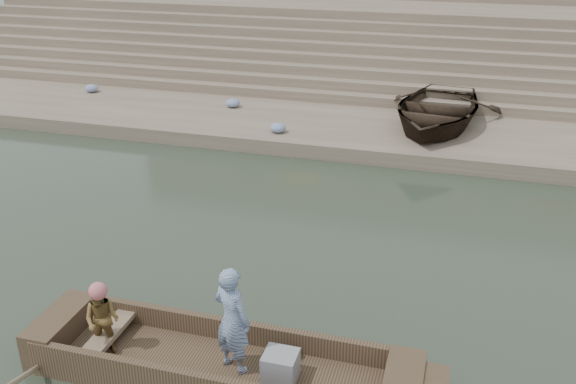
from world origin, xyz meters
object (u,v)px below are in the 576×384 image
at_px(television, 280,366).
at_px(main_rowboat, 220,372).
at_px(rowing_man, 102,320).
at_px(beached_rowboat, 436,110).
at_px(standing_man, 232,320).

bearing_deg(television, main_rowboat, 180.00).
bearing_deg(rowing_man, television, -2.94).
xyz_separation_m(main_rowboat, beached_rowboat, (2.15, 11.29, 0.78)).
bearing_deg(main_rowboat, rowing_man, -175.07).
distance_m(standing_man, rowing_man, 1.94).
distance_m(rowing_man, beached_rowboat, 12.07).
bearing_deg(rowing_man, standing_man, -1.00).
bearing_deg(beached_rowboat, rowing_man, -101.65).
bearing_deg(standing_man, beached_rowboat, -77.90).
height_order(television, beached_rowboat, beached_rowboat).
bearing_deg(main_rowboat, beached_rowboat, 79.21).
height_order(standing_man, rowing_man, standing_man).
distance_m(main_rowboat, beached_rowboat, 11.52).
distance_m(standing_man, beached_rowboat, 11.43).
relative_size(rowing_man, beached_rowboat, 0.23).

